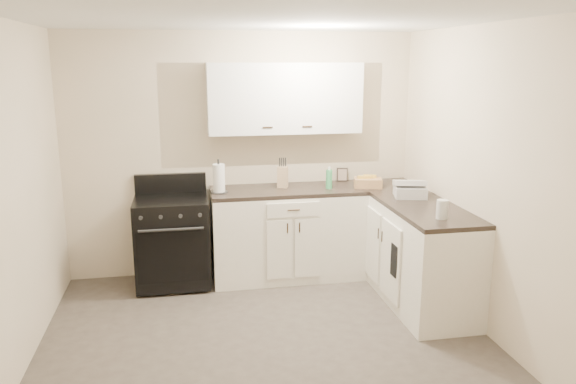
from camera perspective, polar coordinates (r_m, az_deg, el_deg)
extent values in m
plane|color=#473F38|center=(4.57, -1.87, -15.66)|extent=(3.60, 3.60, 0.00)
plane|color=white|center=(4.02, -2.15, 17.36)|extent=(3.60, 3.60, 0.00)
plane|color=beige|center=(5.87, -4.69, 3.76)|extent=(3.60, 0.00, 3.60)
plane|color=beige|center=(4.73, 20.08, 0.71)|extent=(0.00, 3.60, 3.60)
plane|color=beige|center=(4.25, -26.77, -1.28)|extent=(0.00, 3.60, 3.60)
plane|color=beige|center=(2.44, 4.57, -9.95)|extent=(3.60, 0.00, 3.60)
cube|color=white|center=(5.83, -0.06, -4.36)|extent=(1.55, 0.60, 0.90)
cube|color=white|center=(5.54, 12.27, -5.63)|extent=(0.60, 1.90, 0.90)
cube|color=black|center=(5.70, -0.06, 0.15)|extent=(1.55, 0.60, 0.04)
cube|color=black|center=(5.41, 12.51, -0.90)|extent=(0.60, 1.90, 0.04)
cube|color=white|center=(5.72, -0.34, 9.51)|extent=(1.55, 0.30, 0.70)
cube|color=black|center=(5.71, -11.64, -4.90)|extent=(0.72, 0.61, 0.87)
cube|color=tan|center=(5.73, -0.54, 1.54)|extent=(0.13, 0.12, 0.22)
cylinder|color=white|center=(5.55, -7.04, 1.38)|extent=(0.12, 0.12, 0.28)
cylinder|color=#3EA15C|center=(5.70, 4.19, 1.30)|extent=(0.07, 0.07, 0.19)
cube|color=black|center=(6.07, 5.52, 1.77)|extent=(0.12, 0.06, 0.15)
cube|color=tan|center=(5.81, 8.13, 0.93)|extent=(0.32, 0.25, 0.09)
cube|color=silver|center=(5.48, 12.28, 0.07)|extent=(0.35, 0.33, 0.11)
cylinder|color=silver|center=(4.78, 15.39, -1.70)|extent=(0.10, 0.10, 0.16)
cube|color=black|center=(5.03, 10.76, -6.57)|extent=(0.02, 0.13, 0.23)
cube|color=black|center=(5.05, 10.71, -7.20)|extent=(0.02, 0.13, 0.22)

